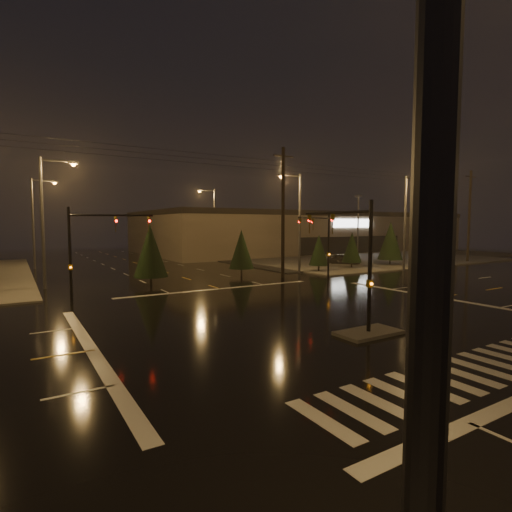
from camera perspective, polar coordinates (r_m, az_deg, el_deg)
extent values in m
plane|color=black|center=(21.75, 7.93, -8.60)|extent=(140.00, 140.00, 0.00)
cube|color=#45433E|center=(63.74, 11.72, 0.00)|extent=(36.00, 36.00, 0.12)
cube|color=#45433E|center=(18.91, 15.77, -10.49)|extent=(3.00, 1.60, 0.15)
cube|color=beige|center=(16.11, 29.30, -13.80)|extent=(15.00, 2.60, 0.01)
cube|color=beige|center=(30.89, -5.15, -4.68)|extent=(16.00, 0.50, 0.01)
cube|color=black|center=(65.89, 16.08, 0.04)|extent=(50.00, 24.00, 0.08)
cube|color=brown|center=(79.00, 6.46, 3.40)|extent=(60.00, 28.00, 7.00)
cube|color=black|center=(79.01, 6.48, 5.80)|extent=(60.20, 28.20, 0.80)
cube|color=white|center=(68.40, 13.76, 4.57)|extent=(9.00, 0.20, 1.40)
cube|color=black|center=(68.52, 13.68, 1.56)|extent=(22.00, 0.15, 2.80)
cylinder|color=black|center=(18.38, 15.96, -1.65)|extent=(0.18, 0.18, 6.00)
cylinder|color=black|center=(19.89, 11.32, 6.10)|extent=(0.12, 4.50, 0.12)
imported|color=#594707|center=(21.42, 7.62, 5.89)|extent=(0.16, 0.20, 1.00)
cube|color=#594707|center=(18.47, 15.92, -3.81)|extent=(0.25, 0.18, 0.35)
cylinder|color=black|center=(36.06, 10.32, 1.36)|extent=(0.18, 0.18, 6.00)
cylinder|color=black|center=(33.83, 8.37, 5.42)|extent=(4.74, 1.82, 0.12)
imported|color=#594707|center=(31.91, 6.32, 5.41)|extent=(0.24, 0.22, 1.00)
cube|color=#594707|center=(36.10, 10.31, 0.25)|extent=(0.25, 0.18, 0.35)
cylinder|color=black|center=(27.10, -25.03, 0.01)|extent=(0.18, 0.18, 6.00)
cylinder|color=black|center=(26.56, -19.93, 5.48)|extent=(4.74, 1.82, 0.12)
imported|color=#594707|center=(26.32, -15.06, 5.50)|extent=(0.24, 0.22, 1.00)
cube|color=#594707|center=(27.15, -24.98, -1.46)|extent=(0.25, 0.18, 0.35)
cylinder|color=#38383A|center=(2.40, 23.99, 6.57)|extent=(0.24, 0.24, 10.00)
cylinder|color=#38383A|center=(34.42, -28.20, 4.09)|extent=(0.24, 0.24, 10.00)
cylinder|color=#38383A|center=(34.86, -26.48, 12.07)|extent=(2.40, 0.14, 0.14)
cube|color=#38383A|center=(34.97, -24.64, 12.02)|extent=(0.70, 0.30, 0.18)
sphere|color=orange|center=(34.95, -24.64, 11.81)|extent=(0.32, 0.32, 0.32)
cylinder|color=#38383A|center=(50.41, -29.24, 4.00)|extent=(0.24, 0.24, 10.00)
cylinder|color=#38383A|center=(50.70, -28.08, 9.48)|extent=(2.40, 0.14, 0.14)
cube|color=#38383A|center=(50.78, -26.82, 9.46)|extent=(0.70, 0.30, 0.18)
sphere|color=orange|center=(50.77, -26.81, 9.31)|extent=(0.32, 0.32, 0.32)
cylinder|color=#38383A|center=(40.88, 6.27, 4.56)|extent=(0.24, 0.24, 10.00)
cylinder|color=#38383A|center=(40.46, 4.95, 11.39)|extent=(2.40, 0.14, 0.14)
cube|color=#38383A|center=(39.81, 3.65, 11.44)|extent=(0.70, 0.30, 0.18)
sphere|color=orange|center=(39.80, 3.65, 11.25)|extent=(0.32, 0.32, 0.32)
cylinder|color=#38383A|center=(58.02, -5.93, 4.52)|extent=(0.24, 0.24, 10.00)
cylinder|color=#38383A|center=(57.72, -7.06, 9.28)|extent=(2.40, 0.14, 0.14)
cube|color=#38383A|center=(57.27, -8.07, 9.26)|extent=(0.70, 0.30, 0.18)
sphere|color=orange|center=(57.26, -8.07, 9.13)|extent=(0.32, 0.32, 0.32)
cylinder|color=#38383A|center=(45.11, 20.50, 4.30)|extent=(0.24, 0.24, 10.00)
cylinder|color=#38383A|center=(44.65, 21.90, 10.43)|extent=(0.14, 2.40, 0.14)
cube|color=#38383A|center=(43.99, 23.07, 10.43)|extent=(0.30, 0.70, 0.18)
sphere|color=orange|center=(43.98, 23.06, 10.26)|extent=(0.32, 0.32, 0.32)
cylinder|color=black|center=(37.21, 3.88, 6.13)|extent=(0.32, 0.32, 12.00)
cube|color=black|center=(37.72, 3.92, 14.05)|extent=(2.20, 0.12, 0.12)
cylinder|color=black|center=(59.77, 28.17, 4.98)|extent=(0.32, 0.32, 12.00)
cube|color=black|center=(60.09, 28.35, 9.94)|extent=(2.20, 0.12, 0.12)
cylinder|color=black|center=(42.29, 8.94, -1.78)|extent=(0.18, 0.18, 0.70)
cone|color=black|center=(42.13, 8.97, 0.87)|extent=(2.06, 2.06, 3.21)
cylinder|color=black|center=(46.53, 13.49, -1.28)|extent=(0.18, 0.18, 0.70)
cone|color=black|center=(46.38, 13.54, 1.24)|extent=(2.18, 2.18, 3.41)
cylinder|color=black|center=(51.34, 18.58, -0.87)|extent=(0.18, 0.18, 0.70)
cone|color=black|center=(51.17, 18.65, 2.11)|extent=(2.97, 2.97, 4.64)
cylinder|color=black|center=(33.60, -14.77, -3.48)|extent=(0.18, 0.18, 0.70)
cone|color=black|center=(33.36, -14.85, 0.75)|extent=(2.73, 2.73, 4.26)
cylinder|color=black|center=(38.65, -2.09, -2.31)|extent=(0.18, 0.18, 0.70)
cone|color=black|center=(38.45, -2.10, 0.98)|extent=(2.40, 2.40, 3.75)
imported|color=black|center=(50.52, 12.41, -0.43)|extent=(3.78, 4.24, 1.39)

